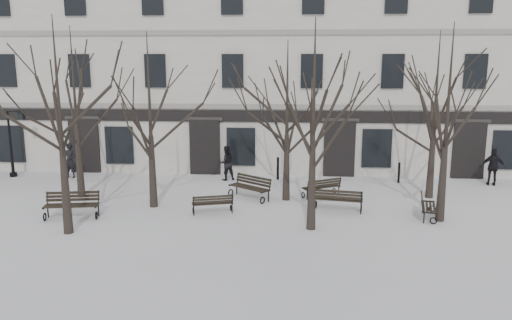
# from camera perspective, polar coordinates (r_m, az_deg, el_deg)

# --- Properties ---
(ground) EXTENTS (100.00, 100.00, 0.00)m
(ground) POSITION_cam_1_polar(r_m,az_deg,el_deg) (18.62, 0.76, -7.29)
(ground) COLOR white
(ground) RESTS_ON ground
(building) EXTENTS (40.40, 10.20, 11.40)m
(building) POSITION_cam_1_polar(r_m,az_deg,el_deg) (30.59, 2.22, 10.55)
(building) COLOR silver
(building) RESTS_ON ground
(tree_0) EXTENTS (5.18, 5.18, 7.41)m
(tree_0) POSITION_cam_1_polar(r_m,az_deg,el_deg) (17.94, -21.64, 6.32)
(tree_0) COLOR black
(tree_0) RESTS_ON ground
(tree_1) EXTENTS (4.94, 4.94, 7.05)m
(tree_1) POSITION_cam_1_polar(r_m,az_deg,el_deg) (20.35, -12.09, 6.75)
(tree_1) COLOR black
(tree_1) RESTS_ON ground
(tree_2) EXTENTS (5.15, 5.15, 7.36)m
(tree_2) POSITION_cam_1_polar(r_m,az_deg,el_deg) (17.23, 6.62, 6.77)
(tree_2) COLOR black
(tree_2) RESTS_ON ground
(tree_3) EXTENTS (5.10, 5.10, 7.29)m
(tree_3) POSITION_cam_1_polar(r_m,az_deg,el_deg) (19.34, 21.15, 6.45)
(tree_3) COLOR black
(tree_3) RESTS_ON ground
(tree_4) EXTENTS (5.15, 5.15, 7.36)m
(tree_4) POSITION_cam_1_polar(r_m,az_deg,el_deg) (22.75, -20.05, 7.28)
(tree_4) COLOR black
(tree_4) RESTS_ON ground
(tree_5) EXTENTS (4.75, 4.75, 6.78)m
(tree_5) POSITION_cam_1_polar(r_m,az_deg,el_deg) (20.98, 3.59, 6.65)
(tree_5) COLOR black
(tree_5) RESTS_ON ground
(tree_6) EXTENTS (5.02, 5.02, 7.17)m
(tree_6) POSITION_cam_1_polar(r_m,az_deg,el_deg) (22.60, 19.89, 6.96)
(tree_6) COLOR black
(tree_6) RESTS_ON ground
(bench_0) EXTENTS (2.09, 1.04, 1.01)m
(bench_0) POSITION_cam_1_polar(r_m,az_deg,el_deg) (20.37, -20.30, -4.75)
(bench_0) COLOR black
(bench_0) RESTS_ON ground
(bench_1) EXTENTS (1.68, 0.99, 0.80)m
(bench_1) POSITION_cam_1_polar(r_m,az_deg,el_deg) (19.74, -4.98, -4.92)
(bench_1) COLOR black
(bench_1) RESTS_ON ground
(bench_2) EXTENTS (1.99, 1.01, 0.96)m
(bench_2) POSITION_cam_1_polar(r_m,az_deg,el_deg) (20.17, 9.38, -4.42)
(bench_2) COLOR black
(bench_2) RESTS_ON ground
(bench_3) EXTENTS (1.97, 1.74, 0.99)m
(bench_3) POSITION_cam_1_polar(r_m,az_deg,el_deg) (21.75, -0.66, -3.05)
(bench_3) COLOR black
(bench_3) RESTS_ON ground
(bench_4) EXTENTS (1.78, 1.38, 0.87)m
(bench_4) POSITION_cam_1_polar(r_m,az_deg,el_deg) (22.18, 7.55, -3.04)
(bench_4) COLOR black
(bench_4) RESTS_ON ground
(bench_5) EXTENTS (0.97, 1.76, 0.85)m
(bench_5) POSITION_cam_1_polar(r_m,az_deg,el_deg) (20.31, 18.94, -4.97)
(bench_5) COLOR black
(bench_5) RESTS_ON ground
(lamp_post) EXTENTS (1.11, 0.41, 3.55)m
(lamp_post) POSITION_cam_1_polar(r_m,az_deg,el_deg) (28.37, -25.88, 2.33)
(lamp_post) COLOR black
(lamp_post) RESTS_ON ground
(bollard_a) EXTENTS (0.15, 0.15, 1.16)m
(bollard_a) POSITION_cam_1_polar(r_m,az_deg,el_deg) (25.20, 2.51, -0.86)
(bollard_a) COLOR black
(bollard_a) RESTS_ON ground
(bollard_b) EXTENTS (0.13, 0.13, 1.03)m
(bollard_b) POSITION_cam_1_polar(r_m,az_deg,el_deg) (25.53, 16.03, -1.30)
(bollard_b) COLOR black
(bollard_b) RESTS_ON ground
(pedestrian_a) EXTENTS (0.69, 0.48, 1.80)m
(pedestrian_a) POSITION_cam_1_polar(r_m,az_deg,el_deg) (27.38, -20.36, -1.91)
(pedestrian_a) COLOR black
(pedestrian_a) RESTS_ON ground
(pedestrian_b) EXTENTS (1.05, 0.95, 1.75)m
(pedestrian_b) POSITION_cam_1_polar(r_m,az_deg,el_deg) (25.23, -3.39, -2.30)
(pedestrian_b) COLOR black
(pedestrian_b) RESTS_ON ground
(pedestrian_c) EXTENTS (1.14, 0.66, 1.82)m
(pedestrian_c) POSITION_cam_1_polar(r_m,az_deg,el_deg) (26.71, 25.31, -2.63)
(pedestrian_c) COLOR black
(pedestrian_c) RESTS_ON ground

